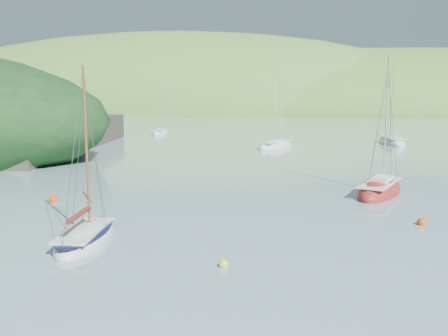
% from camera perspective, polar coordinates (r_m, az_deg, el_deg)
% --- Properties ---
extents(ground, '(700.00, 700.00, 0.00)m').
position_cam_1_polar(ground, '(22.44, -3.07, -9.78)').
color(ground, slate).
rests_on(ground, ground).
extents(shoreline_hills, '(690.00, 135.00, 56.00)m').
position_cam_1_polar(shoreline_hills, '(193.61, 8.46, 6.62)').
color(shoreline_hills, '#43732C').
rests_on(shoreline_hills, ground).
extents(daysailer_white, '(3.05, 6.08, 8.94)m').
position_cam_1_polar(daysailer_white, '(24.90, -15.58, -7.71)').
color(daysailer_white, silver).
rests_on(daysailer_white, ground).
extents(sloop_red, '(4.48, 7.48, 10.47)m').
position_cam_1_polar(sloop_red, '(36.56, 17.37, -2.54)').
color(sloop_red, maroon).
rests_on(sloop_red, ground).
extents(distant_sloop_a, '(5.08, 7.37, 9.95)m').
position_cam_1_polar(distant_sloop_a, '(63.43, 5.91, 2.46)').
color(distant_sloop_a, silver).
rests_on(distant_sloop_a, ground).
extents(distant_sloop_b, '(4.17, 8.44, 11.52)m').
position_cam_1_polar(distant_sloop_b, '(71.55, 18.63, 2.78)').
color(distant_sloop_b, silver).
rests_on(distant_sloop_b, ground).
extents(distant_sloop_c, '(2.91, 6.53, 9.02)m').
position_cam_1_polar(distant_sloop_c, '(83.73, -7.35, 3.97)').
color(distant_sloop_c, silver).
rests_on(distant_sloop_c, ground).
extents(mooring_buoys, '(23.06, 9.92, 0.49)m').
position_cam_1_polar(mooring_buoys, '(27.76, -4.52, -5.88)').
color(mooring_buoys, '#E5F719').
rests_on(mooring_buoys, ground).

